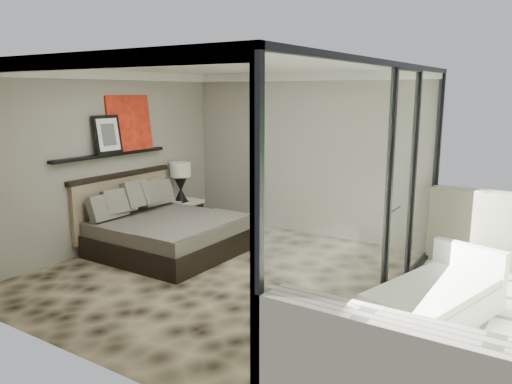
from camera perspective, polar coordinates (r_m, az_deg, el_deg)
The scene contains 12 objects.
floor at distance 7.05m, azimuth -4.33°, elevation -9.24°, with size 5.00×5.00×0.00m, color black.
ceiling at distance 6.60m, azimuth -4.70°, elevation 14.06°, with size 4.50×5.00×0.02m, color silver.
back_wall at distance 8.77m, azimuth 5.50°, elevation 4.28°, with size 4.50×0.02×2.80m, color gray.
left_wall at distance 8.23m, azimuth -16.98°, elevation 3.37°, with size 0.02×5.00×2.80m, color gray.
glass_wall at distance 5.62m, azimuth 14.00°, elevation -0.03°, with size 0.08×5.00×2.80m, color white.
picture_ledge at distance 8.24m, azimuth -16.22°, elevation 4.12°, with size 0.12×2.20×0.05m, color black.
bed at distance 7.96m, azimuth -10.50°, elevation -4.42°, with size 2.04×1.98×1.13m.
nightstand at distance 9.30m, azimuth -8.24°, elevation -2.41°, with size 0.56×0.56×0.56m, color black.
table_lamp at distance 9.19m, azimuth -8.64°, elevation 1.82°, with size 0.39×0.39×0.70m.
abstract_canvas at distance 8.49m, azimuth -14.25°, elevation 7.65°, with size 0.04×0.90×0.90m, color #B4570F.
framed_print at distance 8.12m, azimuth -16.60°, elevation 6.31°, with size 0.03×0.50×0.60m, color black.
lounger at distance 6.00m, azimuth 19.82°, elevation -11.51°, with size 1.30×1.92×0.69m.
Camera 1 is at (4.04, -5.21, 2.48)m, focal length 35.00 mm.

